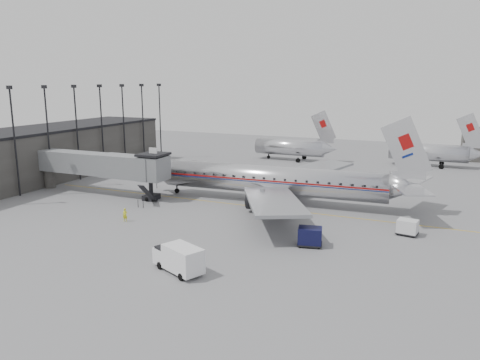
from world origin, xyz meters
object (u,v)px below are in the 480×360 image
object	(u,v)px
airliner	(276,180)
service_van	(178,258)
baggage_cart_white	(407,227)
baggage_cart_navy	(310,236)
ramp_worker	(125,215)

from	to	relation	value
airliner	service_van	world-z (taller)	airliner
baggage_cart_white	baggage_cart_navy	bearing A→B (deg)	-130.04
baggage_cart_navy	baggage_cart_white	bearing A→B (deg)	28.38
baggage_cart_white	ramp_worker	xyz separation A→B (m)	(-30.17, -8.00, -0.11)
airliner	baggage_cart_navy	xyz separation A→B (m)	(8.59, -14.42, -2.01)
service_van	baggage_cart_navy	xyz separation A→B (m)	(8.53, 10.59, -0.26)
baggage_cart_navy	ramp_worker	world-z (taller)	baggage_cart_navy
airliner	service_van	xyz separation A→B (m)	(0.06, -25.01, -1.75)
airliner	ramp_worker	bearing A→B (deg)	-134.15
baggage_cart_navy	baggage_cart_white	size ratio (longest dim) A/B	1.18
baggage_cart_white	ramp_worker	world-z (taller)	baggage_cart_white
airliner	ramp_worker	world-z (taller)	airliner
service_van	baggage_cart_white	bearing A→B (deg)	70.77
airliner	ramp_worker	size ratio (longest dim) A/B	24.54
service_van	baggage_cart_navy	size ratio (longest dim) A/B	1.99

